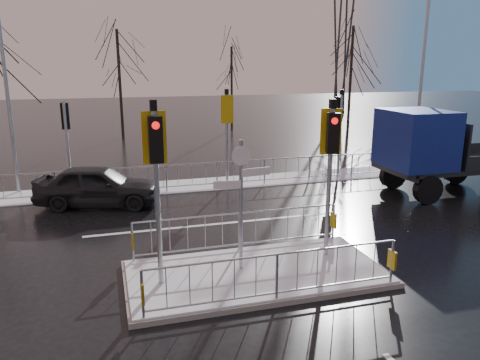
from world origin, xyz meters
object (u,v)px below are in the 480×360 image
object	(u,v)px
street_lamp_right	(423,74)
street_lamp_left	(7,73)
car_far_lane	(98,186)
traffic_island	(255,261)
flatbed_truck	(438,150)

from	to	relation	value
street_lamp_right	street_lamp_left	xyz separation A→B (m)	(-17.00, 1.00, 0.10)
car_far_lane	traffic_island	bearing A→B (deg)	-138.80
traffic_island	flatbed_truck	world-z (taller)	traffic_island
flatbed_truck	street_lamp_right	xyz separation A→B (m)	(1.81, 3.62, 2.69)
car_far_lane	street_lamp_left	size ratio (longest dim) A/B	0.52
street_lamp_right	traffic_island	bearing A→B (deg)	-141.27
flatbed_truck	street_lamp_left	world-z (taller)	street_lamp_left
car_far_lane	street_lamp_left	bearing A→B (deg)	61.82
flatbed_truck	street_lamp_right	world-z (taller)	street_lamp_right
traffic_island	flatbed_truck	xyz separation A→B (m)	(8.77, 4.87, 1.31)
car_far_lane	street_lamp_right	xyz separation A→B (m)	(14.08, 1.65, 3.67)
street_lamp_right	flatbed_truck	bearing A→B (deg)	-116.63
car_far_lane	flatbed_truck	distance (m)	12.47
car_far_lane	street_lamp_left	xyz separation A→B (m)	(-2.92, 2.65, 3.77)
traffic_island	street_lamp_left	distance (m)	12.17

